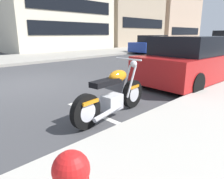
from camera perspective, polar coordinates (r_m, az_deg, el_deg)
The scene contains 8 objects.
ground_plane at distance 7.27m, azimuth -23.17°, elevation 1.20°, with size 260.00×260.00×0.00m, color #3D3D3F.
sidewalk_far_curb at distance 19.88m, azimuth 2.37°, elevation 10.70°, with size 120.00×5.00×0.14m, color gray.
parking_stall_stripe at distance 4.17m, azimuth -3.05°, elevation -7.37°, with size 0.12×2.20×0.01m, color silver.
parked_motorcycle at distance 4.03m, azimuth 0.27°, elevation -1.76°, with size 2.04×0.62×1.11m.
parked_car_mid_block at distance 7.40m, azimuth 21.29°, elevation 7.31°, with size 4.37×2.11×1.52m.
car_opposite_curb at distance 18.52m, azimuth 10.99°, elevation 12.04°, with size 4.22×1.89×1.48m.
townhouse_corner_block at distance 24.08m, azimuth -18.63°, elevation 21.66°, with size 9.94×10.95×9.29m.
townhouse_behind_pole at distance 38.73m, azimuth 12.34°, elevation 19.11°, with size 10.51×11.07×9.03m.
Camera 1 is at (-2.56, -6.61, 1.60)m, focal length 33.16 mm.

